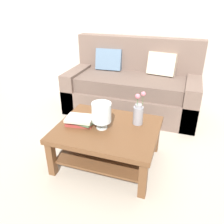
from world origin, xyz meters
The scene contains 7 objects.
ground_plane centered at (0.00, 0.00, 0.00)m, with size 10.00×10.00×0.00m, color #ADA393.
back_wall centered at (0.00, 1.65, 1.35)m, with size 6.40×0.12×2.70m, color beige.
couch centered at (0.02, 0.92, 0.36)m, with size 1.92×0.90×1.06m.
coffee_table centered at (0.08, -0.41, 0.31)m, with size 1.02×0.83×0.43m.
book_stack_main centered at (-0.20, -0.45, 0.47)m, with size 0.30×0.22×0.09m.
glass_hurricane_vase centered at (0.03, -0.44, 0.59)m, with size 0.19×0.19×0.27m.
flower_pitcher centered at (0.35, -0.24, 0.55)m, with size 0.11×0.10×0.36m.
Camera 1 is at (0.75, -2.26, 1.61)m, focal length 36.51 mm.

